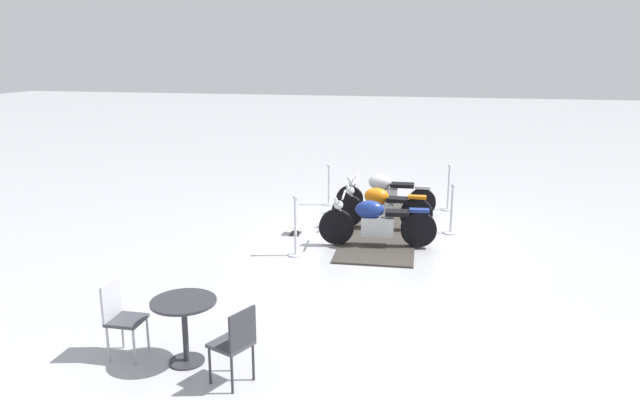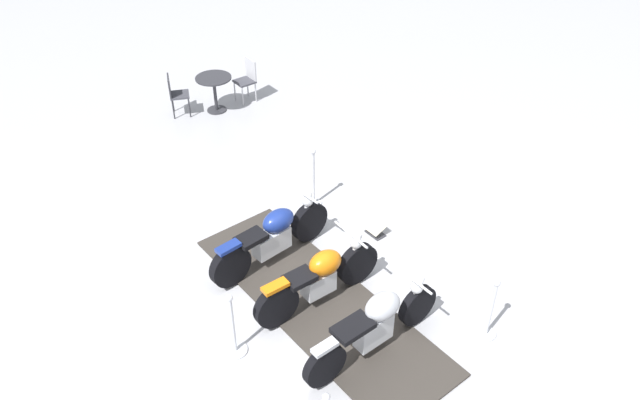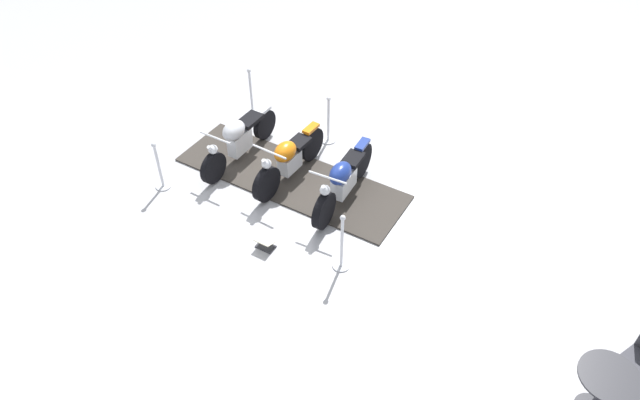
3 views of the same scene
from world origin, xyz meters
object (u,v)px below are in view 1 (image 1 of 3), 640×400
Objects in this scene: stanchion_right_front at (329,190)px; cafe_table at (184,316)px; motorcycle_chrome at (384,193)px; motorcycle_copper at (380,207)px; info_placard at (295,231)px; stanchion_right_rear at (296,234)px; stanchion_left_front at (448,195)px; cafe_chair_near_table at (235,341)px; motorcycle_navy at (376,222)px; stanchion_left_mid at (451,217)px; cafe_chair_across_table at (120,314)px.

cafe_table is (-7.86, 0.03, 0.24)m from stanchion_right_front.
motorcycle_chrome is 1.15m from motorcycle_copper.
motorcycle_chrome is at bearing -43.30° from info_placard.
stanchion_right_front is (3.82, 0.21, -0.06)m from stanchion_right_rear.
stanchion_left_front is 1.21× the size of cafe_chair_near_table.
motorcycle_copper is at bearing -93.94° from motorcycle_navy.
stanchion_left_mid is at bearing -145.38° from motorcycle_navy.
cafe_chair_near_table is (-8.34, 2.12, 0.16)m from stanchion_left_front.
cafe_chair_near_table reaches higher than cafe_table.
stanchion_left_mid is 1.16× the size of cafe_chair_near_table.
motorcycle_navy is 2.45× the size of cafe_chair_near_table.
cafe_table is 0.87× the size of cafe_chair_near_table.
motorcycle_copper is 6.39m from cafe_chair_near_table.
stanchion_left_mid is (0.08, -1.45, -0.16)m from motorcycle_copper.
motorcycle_chrome is 1.02× the size of motorcycle_navy.
stanchion_right_front is at bearing 93.19° from stanchion_left_front.
cafe_chair_across_table is at bearing 155.31° from stanchion_left_front.
stanchion_right_rear reaches higher than stanchion_left_mid.
cafe_chair_near_table is at bearing -174.36° from info_placard.
stanchion_right_rear is 4.05m from cafe_table.
stanchion_right_rear reaches higher than cafe_chair_near_table.
stanchion_right_front reaches higher than motorcycle_chrome.
stanchion_right_front is 2.85m from stanchion_left_front.
motorcycle_chrome reaches higher than cafe_table.
info_placard is (-0.80, 3.10, -0.27)m from stanchion_left_mid.
stanchion_right_rear is at bearing -167.51° from info_placard.
stanchion_right_front is 0.97× the size of stanchion_left_mid.
cafe_chair_across_table is at bearing 67.92° from motorcycle_copper.
motorcycle_copper is at bearing -14.20° from cafe_table.
stanchion_right_rear is 1.12× the size of stanchion_right_front.
stanchion_left_mid is (1.23, -1.39, -0.16)m from motorcycle_navy.
motorcycle_navy is 2.12× the size of stanchion_left_mid.
stanchion_right_front reaches higher than cafe_table.
cafe_chair_near_table is at bearing 82.24° from motorcycle_copper.
stanchion_right_rear reaches higher than motorcycle_chrome.
info_placard is at bearing 104.45° from stanchion_left_mid.
cafe_chair_near_table is 0.96× the size of cafe_chair_across_table.
cafe_table is at bearing 179.80° from stanchion_right_front.
motorcycle_chrome is 2.06× the size of stanchion_left_front.
stanchion_right_front is at bearing -69.35° from motorcycle_navy.
stanchion_right_rear reaches higher than motorcycle_copper.
info_placard is 0.42× the size of cafe_table.
stanchion_left_front is at bearing -81.48° from cafe_chair_near_table.
motorcycle_copper is 2.32× the size of cafe_chair_near_table.
cafe_table is 0.83m from cafe_chair_across_table.
motorcycle_copper is at bearing -74.14° from cafe_chair_near_table.
stanchion_left_mid is at bearing -120.70° from stanchion_right_front.
motorcycle_copper is at bearing -32.86° from stanchion_right_rear.
info_placard is 0.35× the size of cafe_chair_across_table.
cafe_chair_across_table is at bearing 165.31° from stanchion_right_rear.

